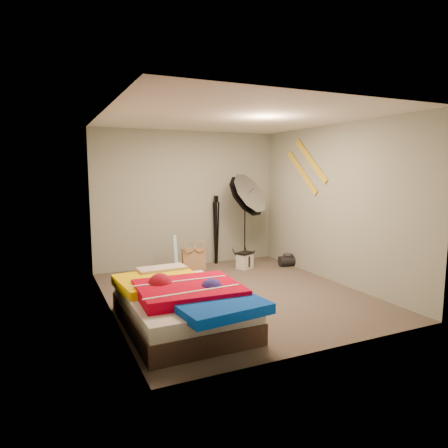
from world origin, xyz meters
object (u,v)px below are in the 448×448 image
camera_case (245,261)px  photo_umbrella (245,197)px  duffel_bag (288,261)px  tote_bag (194,259)px  bed (182,304)px  wrapping_roll (175,255)px  camera_tripod (216,225)px

camera_case → photo_umbrella: (0.10, 0.18, 1.17)m
duffel_bag → tote_bag: bearing=176.2°
camera_case → bed: (-1.92, -2.10, 0.13)m
camera_case → duffel_bag: size_ratio=0.86×
wrapping_roll → camera_tripod: 1.12m
wrapping_roll → bed: size_ratio=0.34×
camera_case → camera_tripod: (-0.32, 0.57, 0.61)m
camera_case → duffel_bag: 0.83m
camera_case → photo_umbrella: size_ratio=0.15×
tote_bag → duffel_bag: bearing=-6.8°
camera_case → bed: bearing=-156.9°
duffel_bag → bed: 3.34m
tote_bag → camera_tripod: bearing=37.0°
tote_bag → bed: 2.54m
duffel_bag → photo_umbrella: size_ratio=0.18×
photo_umbrella → wrapping_roll: bearing=-178.7°
bed → photo_umbrella: photo_umbrella is taller
duffel_bag → photo_umbrella: photo_umbrella is taller
tote_bag → camera_case: (0.91, -0.23, -0.07)m
duffel_bag → camera_tripod: size_ratio=0.25×
wrapping_roll → bed: bearing=-105.9°
bed → wrapping_roll: bearing=74.1°
tote_bag → bed: bearing=-106.7°
wrapping_roll → duffel_bag: size_ratio=2.12×
bed → photo_umbrella: size_ratio=1.09×
photo_umbrella → duffel_bag: bearing=-26.8°
tote_bag → photo_umbrella: (1.00, -0.05, 1.10)m
duffel_bag → bed: (-2.73, -1.91, 0.16)m
camera_case → camera_tripod: 0.90m
wrapping_roll → duffel_bag: wrapping_roll is taller
camera_case → camera_tripod: camera_tripod is taller
duffel_bag → camera_tripod: 1.51m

